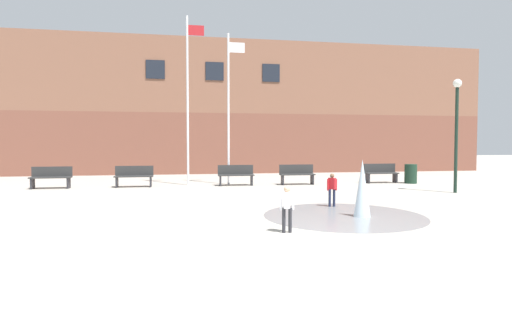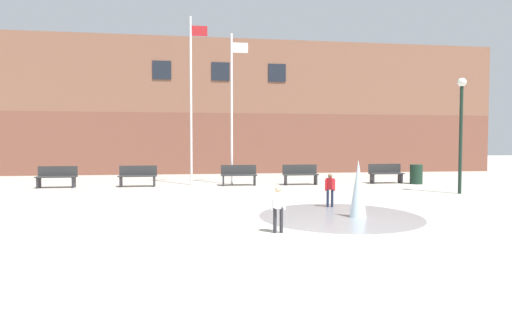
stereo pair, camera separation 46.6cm
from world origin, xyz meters
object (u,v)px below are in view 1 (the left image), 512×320
park_bench_far_right (381,173)px  park_bench_left_of_flagpoles (51,177)px  park_bench_center (134,176)px  child_running (287,205)px  child_in_fountain (332,187)px  park_bench_under_right_flagpole (236,175)px  flagpole_left (188,96)px  lamp_post_right_lane (457,120)px  flagpole_right (229,104)px  trash_can (411,174)px  park_bench_near_trashcan (297,174)px

park_bench_far_right → park_bench_left_of_flagpoles: bearing=179.7°
park_bench_center → child_running: 10.58m
park_bench_left_of_flagpoles → child_in_fountain: child_in_fountain is taller
park_bench_left_of_flagpoles → child_in_fountain: 11.80m
park_bench_under_right_flagpole → park_bench_far_right: size_ratio=1.00×
park_bench_far_right → child_in_fountain: size_ratio=1.62×
park_bench_far_right → child_running: 11.89m
child_running → flagpole_left: flagpole_left is taller
park_bench_far_right → lamp_post_right_lane: bearing=-76.7°
park_bench_under_right_flagpole → flagpole_right: flagpole_right is taller
park_bench_under_right_flagpole → child_running: bearing=-90.4°
child_running → flagpole_left: size_ratio=0.13×
flagpole_left → trash_can: flagpole_left is taller
park_bench_near_trashcan → child_in_fountain: (-0.70, -6.36, 0.10)m
park_bench_center → child_in_fountain: 9.20m
child_in_fountain → park_bench_far_right: bearing=-81.9°
park_bench_near_trashcan → child_running: (-2.87, -9.50, 0.10)m
park_bench_under_right_flagpole → park_bench_center: bearing=179.0°
flagpole_left → lamp_post_right_lane: bearing=-24.5°
park_bench_center → park_bench_far_right: bearing=-0.3°
child_in_fountain → flagpole_right: size_ratio=0.14×
child_in_fountain → flagpole_left: 8.81m
park_bench_left_of_flagpoles → child_in_fountain: size_ratio=1.62×
lamp_post_right_lane → park_bench_left_of_flagpoles: bearing=165.2°
child_in_fountain → park_bench_left_of_flagpoles: bearing=11.5°
park_bench_under_right_flagpole → park_bench_near_trashcan: size_ratio=1.00×
park_bench_center → flagpole_left: size_ratio=0.21×
park_bench_under_right_flagpole → trash_can: 8.24m
park_bench_far_right → child_in_fountain: 8.08m
park_bench_far_right → child_running: bearing=-126.2°
park_bench_left_of_flagpoles → lamp_post_right_lane: size_ratio=0.37×
park_bench_left_of_flagpoles → park_bench_center: (3.33, -0.01, 0.00)m
park_bench_left_of_flagpoles → child_running: 12.33m
park_bench_left_of_flagpoles → flagpole_right: bearing=3.3°
park_bench_far_right → child_running: (-7.02, -9.59, 0.10)m
park_bench_left_of_flagpoles → park_bench_under_right_flagpole: 7.73m
child_in_fountain → child_running: 3.81m
park_bench_near_trashcan → child_in_fountain: child_in_fountain is taller
park_bench_center → park_bench_near_trashcan: (7.20, -0.15, 0.00)m
flagpole_left → flagpole_right: 1.87m
flagpole_right → park_bench_under_right_flagpole: bearing=-65.1°
park_bench_left_of_flagpoles → trash_can: 15.97m
park_bench_under_right_flagpole → park_bench_far_right: bearing=0.1°
park_bench_near_trashcan → trash_can: park_bench_near_trashcan is taller
flagpole_right → lamp_post_right_lane: bearing=-29.2°
park_bench_far_right → flagpole_left: size_ratio=0.21×
child_running → child_in_fountain: bearing=-19.2°
child_in_fountain → trash_can: size_ratio=1.10×
park_bench_under_right_flagpole → flagpole_right: size_ratio=0.23×
park_bench_center → park_bench_under_right_flagpole: size_ratio=1.00×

